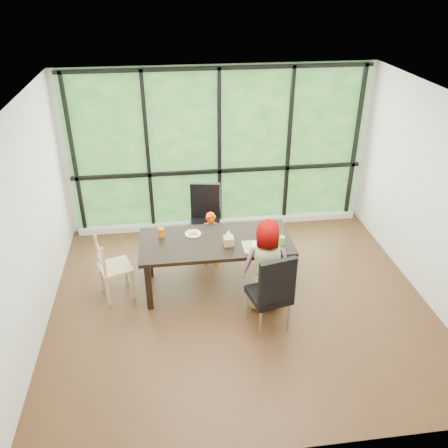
{
  "coord_description": "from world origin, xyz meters",
  "views": [
    {
      "loc": [
        -0.88,
        -4.97,
        3.99
      ],
      "look_at": [
        -0.18,
        0.3,
        1.05
      ],
      "focal_mm": 37.56,
      "sensor_mm": 36.0,
      "label": 1
    }
  ],
  "objects": [
    {
      "name": "ground",
      "position": [
        0.0,
        0.0,
        0.0
      ],
      "size": [
        5.0,
        5.0,
        0.0
      ],
      "primitive_type": "plane",
      "color": "black",
      "rests_on": "ground"
    },
    {
      "name": "back_wall",
      "position": [
        0.0,
        2.25,
        1.35
      ],
      "size": [
        5.0,
        0.0,
        5.0
      ],
      "primitive_type": "plane",
      "rotation": [
        1.57,
        0.0,
        0.0
      ],
      "color": "silver",
      "rests_on": "ground"
    },
    {
      "name": "foliage_backdrop",
      "position": [
        0.0,
        2.23,
        1.35
      ],
      "size": [
        4.8,
        0.02,
        2.65
      ],
      "primitive_type": "cube",
      "color": "#1B501B",
      "rests_on": "back_wall"
    },
    {
      "name": "window_mullions",
      "position": [
        0.0,
        2.19,
        1.35
      ],
      "size": [
        4.8,
        0.06,
        2.65
      ],
      "primitive_type": null,
      "color": "black",
      "rests_on": "back_wall"
    },
    {
      "name": "window_sill",
      "position": [
        0.0,
        2.15,
        0.05
      ],
      "size": [
        4.8,
        0.12,
        0.1
      ],
      "primitive_type": "cube",
      "color": "silver",
      "rests_on": "ground"
    },
    {
      "name": "dining_table",
      "position": [
        -0.28,
        0.4,
        0.38
      ],
      "size": [
        2.06,
        0.99,
        0.75
      ],
      "primitive_type": "cube",
      "rotation": [
        0.0,
        0.0,
        0.02
      ],
      "color": "black",
      "rests_on": "ground"
    },
    {
      "name": "chair_window_leather",
      "position": [
        -0.34,
        1.35,
        0.54
      ],
      "size": [
        0.53,
        0.53,
        1.08
      ],
      "primitive_type": "cube",
      "rotation": [
        0.0,
        0.0,
        -0.17
      ],
      "color": "black",
      "rests_on": "ground"
    },
    {
      "name": "chair_interior_leather",
      "position": [
        0.27,
        -0.49,
        0.54
      ],
      "size": [
        0.55,
        0.55,
        1.08
      ],
      "primitive_type": "cube",
      "rotation": [
        0.0,
        0.0,
        3.37
      ],
      "color": "black",
      "rests_on": "ground"
    },
    {
      "name": "chair_end_beech",
      "position": [
        -1.63,
        0.38,
        0.45
      ],
      "size": [
        0.51,
        0.53,
        0.9
      ],
      "primitive_type": "cube",
      "rotation": [
        0.0,
        0.0,
        1.9
      ],
      "color": "tan",
      "rests_on": "ground"
    },
    {
      "name": "child_toddler",
      "position": [
        -0.28,
        0.96,
        0.43
      ],
      "size": [
        0.35,
        0.26,
        0.87
      ],
      "primitive_type": "imported",
      "rotation": [
        0.0,
        0.0,
        -0.17
      ],
      "color": "#E74A06",
      "rests_on": "ground"
    },
    {
      "name": "child_older",
      "position": [
        0.33,
        -0.13,
        0.64
      ],
      "size": [
        0.67,
        0.48,
        1.27
      ],
      "primitive_type": "imported",
      "rotation": [
        0.0,
        0.0,
        3.02
      ],
      "color": "gray",
      "rests_on": "ground"
    },
    {
      "name": "placemat",
      "position": [
        0.27,
        0.17,
        0.75
      ],
      "size": [
        0.43,
        0.31,
        0.01
      ],
      "primitive_type": "cube",
      "color": "tan",
      "rests_on": "dining_table"
    },
    {
      "name": "plate_far",
      "position": [
        -0.56,
        0.6,
        0.76
      ],
      "size": [
        0.22,
        0.22,
        0.01
      ],
      "primitive_type": "cylinder",
      "color": "white",
      "rests_on": "dining_table"
    },
    {
      "name": "plate_near",
      "position": [
        0.28,
        0.2,
        0.76
      ],
      "size": [
        0.21,
        0.21,
        0.01
      ],
      "primitive_type": "cylinder",
      "color": "white",
      "rests_on": "dining_table"
    },
    {
      "name": "orange_cup",
      "position": [
        -1.0,
        0.6,
        0.81
      ],
      "size": [
        0.08,
        0.08,
        0.13
      ],
      "primitive_type": "cylinder",
      "color": "orange",
      "rests_on": "dining_table"
    },
    {
      "name": "green_cup",
      "position": [
        0.57,
        0.16,
        0.81
      ],
      "size": [
        0.08,
        0.08,
        0.13
      ],
      "primitive_type": "cylinder",
      "color": "#5FC93A",
      "rests_on": "dining_table"
    },
    {
      "name": "tissue_box",
      "position": [
        -0.12,
        0.26,
        0.81
      ],
      "size": [
        0.13,
        0.13,
        0.11
      ],
      "primitive_type": "cube",
      "color": "tan",
      "rests_on": "dining_table"
    },
    {
      "name": "crepe_rolls_far",
      "position": [
        -0.56,
        0.6,
        0.78
      ],
      "size": [
        0.15,
        0.12,
        0.04
      ],
      "primitive_type": null,
      "color": "tan",
      "rests_on": "plate_far"
    },
    {
      "name": "crepe_rolls_near",
      "position": [
        0.28,
        0.2,
        0.78
      ],
      "size": [
        0.1,
        0.12,
        0.04
      ],
      "primitive_type": null,
      "color": "tan",
      "rests_on": "plate_near"
    },
    {
      "name": "straw_white",
      "position": [
        -1.0,
        0.6,
        0.92
      ],
      "size": [
        0.01,
        0.04,
        0.2
      ],
      "primitive_type": "cylinder",
      "rotation": [
        0.14,
        0.0,
        0.0
      ],
      "color": "white",
      "rests_on": "orange_cup"
    },
    {
      "name": "straw_pink",
      "position": [
        0.57,
        0.16,
        0.92
      ],
      "size": [
        0.01,
        0.04,
        0.2
      ],
      "primitive_type": "cylinder",
      "rotation": [
        0.14,
        0.0,
        0.0
      ],
      "color": "pink",
      "rests_on": "green_cup"
    },
    {
      "name": "tissue",
      "position": [
        -0.12,
        0.26,
        0.92
      ],
      "size": [
        0.12,
        0.12,
        0.11
      ],
      "primitive_type": "cone",
      "color": "white",
      "rests_on": "tissue_box"
    }
  ]
}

